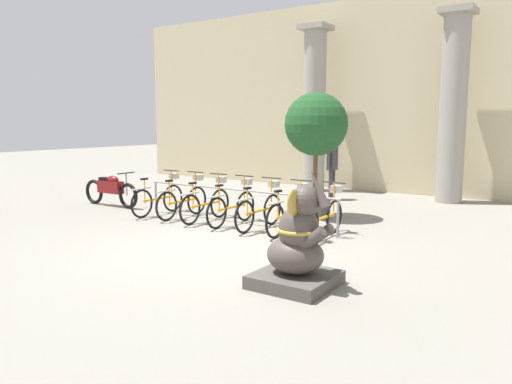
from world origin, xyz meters
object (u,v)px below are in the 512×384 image
bicycle_2 (207,203)px  bicycle_3 (233,206)px  bicycle_1 (183,200)px  bicycle_6 (324,217)px  person_pedestrian (332,163)px  bicycle_0 (159,198)px  bicycle_4 (260,209)px  bicycle_5 (290,213)px  potted_tree (316,130)px  motorcycle (111,189)px  elephant_statue (298,247)px

bicycle_2 → bicycle_3: bearing=0.5°
bicycle_1 → bicycle_6: 3.61m
bicycle_6 → person_pedestrian: person_pedestrian is taller
bicycle_2 → bicycle_0: bearing=-178.8°
bicycle_4 → bicycle_5: 0.72m
bicycle_0 → bicycle_3: bearing=1.0°
potted_tree → bicycle_1: bearing=-146.8°
potted_tree → bicycle_2: bearing=-137.1°
bicycle_1 → motorcycle: bearing=178.6°
elephant_statue → potted_tree: (-2.07, 4.47, 1.47)m
motorcycle → bicycle_2: bearing=-1.6°
bicycle_5 → bicycle_3: bearing=178.7°
potted_tree → elephant_statue: bearing=-65.2°
bicycle_6 → bicycle_1: bearing=179.7°
bicycle_0 → bicycle_3: (2.17, 0.04, 0.00)m
bicycle_3 → bicycle_4: bearing=-1.4°
bicycle_4 → bicycle_6: 1.44m
bicycle_0 → bicycle_4: bearing=0.4°
bicycle_4 → bicycle_0: bearing=-179.6°
bicycle_4 → elephant_statue: (2.45, -2.76, 0.14)m
bicycle_1 → elephant_statue: size_ratio=1.05×
bicycle_0 → bicycle_4: same height
elephant_statue → person_pedestrian: (-2.92, 7.14, 0.51)m
bicycle_2 → potted_tree: size_ratio=0.59×
bicycle_4 → bicycle_6: same height
bicycle_3 → bicycle_6: 2.17m
bicycle_6 → bicycle_5: bearing=-177.1°
person_pedestrian → potted_tree: 2.95m
bicycle_2 → bicycle_4: bearing=-0.5°
bicycle_4 → person_pedestrian: (-0.47, 4.37, 0.65)m
bicycle_1 → bicycle_5: 2.89m
bicycle_3 → bicycle_4: (0.72, -0.02, 0.00)m
bicycle_1 → person_pedestrian: size_ratio=0.97×
bicycle_1 → potted_tree: potted_tree is taller
motorcycle → potted_tree: potted_tree is taller
bicycle_2 → motorcycle: 3.32m
bicycle_5 → bicycle_2: bearing=179.3°
bicycle_3 → bicycle_5: same height
bicycle_4 → bicycle_6: (1.44, 0.02, 0.00)m
person_pedestrian → bicycle_4: bearing=-83.9°
bicycle_6 → person_pedestrian: 4.80m
bicycle_1 → person_pedestrian: bearing=68.6°
bicycle_1 → bicycle_6: bearing=-0.3°
motorcycle → person_pedestrian: (4.30, 4.27, 0.61)m
potted_tree → bicycle_5: bearing=-78.8°
bicycle_1 → bicycle_6: same height
bicycle_3 → elephant_statue: elephant_statue is taller
bicycle_3 → motorcycle: size_ratio=0.85×
bicycle_2 → elephant_statue: 4.78m
bicycle_4 → motorcycle: bicycle_4 is taller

